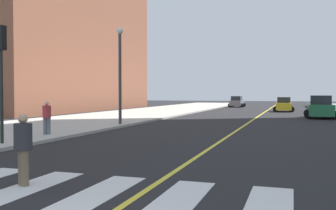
# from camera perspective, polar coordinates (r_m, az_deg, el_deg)

# --- Properties ---
(sidewalk_kerb_west) EXTENTS (10.00, 120.00, 0.15)m
(sidewalk_kerb_west) POSITION_cam_1_polar(r_m,az_deg,el_deg) (27.87, -15.48, -2.68)
(sidewalk_kerb_west) COLOR #B2ADA3
(sidewalk_kerb_west) RESTS_ON ground
(crosswalk_paint) EXTENTS (13.50, 4.00, 0.01)m
(crosswalk_paint) POSITION_cam_1_polar(r_m,az_deg,el_deg) (8.13, -5.48, -13.82)
(crosswalk_paint) COLOR silver
(crosswalk_paint) RESTS_ON ground
(lane_divider_paint) EXTENTS (0.16, 80.00, 0.01)m
(lane_divider_paint) POSITION_cam_1_polar(r_m,az_deg,el_deg) (43.35, 13.80, -1.21)
(lane_divider_paint) COLOR yellow
(lane_divider_paint) RESTS_ON ground
(low_rise_brick_west) EXTENTS (16.00, 32.00, 26.90)m
(low_rise_brick_west) POSITION_cam_1_polar(r_m,az_deg,el_deg) (54.65, -17.50, 13.54)
(low_rise_brick_west) COLOR brown
(low_rise_brick_west) RESTS_ON ground
(car_green_nearest) EXTENTS (2.84, 4.51, 2.00)m
(car_green_nearest) POSITION_cam_1_polar(r_m,az_deg,el_deg) (36.66, 21.57, -0.35)
(car_green_nearest) COLOR #236B42
(car_green_nearest) RESTS_ON ground
(car_gray_second) EXTENTS (2.52, 3.96, 1.75)m
(car_gray_second) POSITION_cam_1_polar(r_m,az_deg,el_deg) (62.41, 10.12, 0.44)
(car_gray_second) COLOR slate
(car_gray_second) RESTS_ON ground
(car_yellow_third) EXTENTS (2.48, 3.93, 1.74)m
(car_yellow_third) POSITION_cam_1_polar(r_m,az_deg,el_deg) (48.17, 16.70, 0.02)
(car_yellow_third) COLOR gold
(car_yellow_third) RESTS_ON ground
(traffic_light_far_corner) EXTENTS (0.36, 0.41, 4.78)m
(traffic_light_far_corner) POSITION_cam_1_polar(r_m,az_deg,el_deg) (17.18, -23.37, 6.02)
(traffic_light_far_corner) COLOR black
(traffic_light_far_corner) RESTS_ON sidewalk_kerb_west
(pedestrian_crossing) EXTENTS (0.42, 0.42, 1.71)m
(pedestrian_crossing) POSITION_cam_1_polar(r_m,az_deg,el_deg) (9.78, -20.59, -5.69)
(pedestrian_crossing) COLOR brown
(pedestrian_crossing) RESTS_ON ground
(pedestrian_walking_west) EXTENTS (0.41, 0.41, 1.65)m
(pedestrian_walking_west) POSITION_cam_1_polar(r_m,az_deg,el_deg) (20.09, -17.45, -1.56)
(pedestrian_walking_west) COLOR slate
(pedestrian_walking_west) RESTS_ON sidewalk_kerb_west
(street_lamp) EXTENTS (0.44, 0.44, 6.39)m
(street_lamp) POSITION_cam_1_polar(r_m,az_deg,el_deg) (25.92, -7.10, 5.70)
(street_lamp) COLOR #38383D
(street_lamp) RESTS_ON sidewalk_kerb_west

